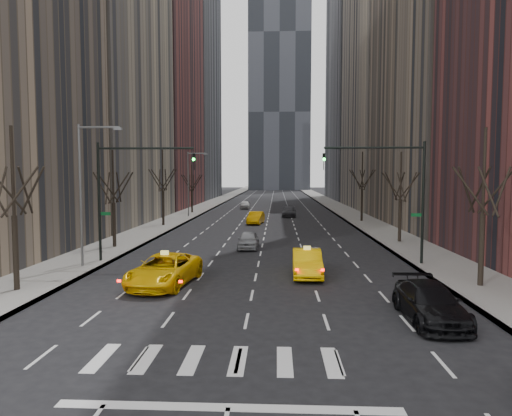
# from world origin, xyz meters

# --- Properties ---
(ground) EXTENTS (400.00, 400.00, 0.00)m
(ground) POSITION_xyz_m (0.00, 0.00, 0.00)
(ground) COLOR black
(ground) RESTS_ON ground
(sidewalk_left) EXTENTS (4.50, 320.00, 0.15)m
(sidewalk_left) POSITION_xyz_m (-12.25, 70.00, 0.07)
(sidewalk_left) COLOR slate
(sidewalk_left) RESTS_ON ground
(sidewalk_right) EXTENTS (4.50, 320.00, 0.15)m
(sidewalk_right) POSITION_xyz_m (12.25, 70.00, 0.07)
(sidewalk_right) COLOR slate
(sidewalk_right) RESTS_ON ground
(bld_left_far) EXTENTS (14.00, 28.00, 44.00)m
(bld_left_far) POSITION_xyz_m (-21.50, 66.00, 22.00)
(bld_left_far) COLOR brown
(bld_left_far) RESTS_ON ground
(bld_left_deep) EXTENTS (14.00, 30.00, 60.00)m
(bld_left_deep) POSITION_xyz_m (-21.50, 96.00, 30.00)
(bld_left_deep) COLOR #5E5E62
(bld_left_deep) RESTS_ON ground
(bld_right_far) EXTENTS (14.00, 28.00, 50.00)m
(bld_right_far) POSITION_xyz_m (21.50, 64.00, 25.00)
(bld_right_far) COLOR gray
(bld_right_far) RESTS_ON ground
(bld_right_deep) EXTENTS (14.00, 30.00, 58.00)m
(bld_right_deep) POSITION_xyz_m (21.50, 95.00, 29.00)
(bld_right_deep) COLOR #5E5E62
(bld_right_deep) RESTS_ON ground
(tower_far) EXTENTS (24.00, 24.00, 120.00)m
(tower_far) POSITION_xyz_m (2.00, 170.00, 60.00)
(tower_far) COLOR black
(tower_far) RESTS_ON ground
(tree_lw_a) EXTENTS (3.36, 3.50, 8.28)m
(tree_lw_a) POSITION_xyz_m (-12.00, 4.00, 3.88)
(tree_lw_a) COLOR black
(tree_lw_a) RESTS_ON ground
(tree_lw_b) EXTENTS (3.36, 3.50, 7.82)m
(tree_lw_b) POSITION_xyz_m (-12.00, 18.00, 3.72)
(tree_lw_b) COLOR black
(tree_lw_b) RESTS_ON ground
(tree_lw_c) EXTENTS (3.36, 3.50, 8.74)m
(tree_lw_c) POSITION_xyz_m (-12.00, 34.00, 4.04)
(tree_lw_c) COLOR black
(tree_lw_c) RESTS_ON ground
(tree_lw_d) EXTENTS (3.36, 3.50, 7.36)m
(tree_lw_d) POSITION_xyz_m (-12.00, 52.00, 3.56)
(tree_lw_d) COLOR black
(tree_lw_d) RESTS_ON ground
(tree_rw_a) EXTENTS (3.36, 3.50, 8.28)m
(tree_rw_a) POSITION_xyz_m (12.00, 6.00, 3.88)
(tree_rw_a) COLOR black
(tree_rw_a) RESTS_ON ground
(tree_rw_b) EXTENTS (3.36, 3.50, 7.82)m
(tree_rw_b) POSITION_xyz_m (12.00, 22.00, 3.72)
(tree_rw_b) COLOR black
(tree_rw_b) RESTS_ON ground
(tree_rw_c) EXTENTS (3.36, 3.50, 8.74)m
(tree_rw_c) POSITION_xyz_m (12.00, 40.00, 4.04)
(tree_rw_c) COLOR black
(tree_rw_c) RESTS_ON ground
(traffic_mast_left) EXTENTS (6.69, 0.39, 8.00)m
(traffic_mast_left) POSITION_xyz_m (-9.11, 12.00, 5.49)
(traffic_mast_left) COLOR black
(traffic_mast_left) RESTS_ON ground
(traffic_mast_right) EXTENTS (6.69, 0.39, 8.00)m
(traffic_mast_right) POSITION_xyz_m (9.11, 12.00, 5.49)
(traffic_mast_right) COLOR black
(traffic_mast_right) RESTS_ON ground
(streetlight_near) EXTENTS (2.83, 0.22, 9.00)m
(streetlight_near) POSITION_xyz_m (-10.84, 10.00, 5.62)
(streetlight_near) COLOR slate
(streetlight_near) RESTS_ON ground
(streetlight_far) EXTENTS (2.83, 0.22, 9.00)m
(streetlight_far) POSITION_xyz_m (-10.84, 45.00, 5.62)
(streetlight_far) COLOR slate
(streetlight_far) RESTS_ON ground
(taxi_suv) EXTENTS (3.53, 6.31, 1.67)m
(taxi_suv) POSITION_xyz_m (-4.85, 5.82, 0.83)
(taxi_suv) COLOR #EEB705
(taxi_suv) RESTS_ON ground
(taxi_sedan) EXTENTS (1.74, 4.80, 1.57)m
(taxi_sedan) POSITION_xyz_m (3.02, 8.46, 0.79)
(taxi_sedan) COLOR #FFC005
(taxi_sedan) RESTS_ON ground
(silver_sedan_ahead) EXTENTS (1.68, 4.04, 1.37)m
(silver_sedan_ahead) POSITION_xyz_m (-1.08, 18.48, 0.68)
(silver_sedan_ahead) COLOR #A0A3A8
(silver_sedan_ahead) RESTS_ON ground
(parked_suv_black) EXTENTS (2.15, 5.21, 1.51)m
(parked_suv_black) POSITION_xyz_m (7.50, 0.36, 0.75)
(parked_suv_black) COLOR black
(parked_suv_black) RESTS_ON ground
(far_taxi) EXTENTS (2.10, 4.70, 1.50)m
(far_taxi) POSITION_xyz_m (-1.34, 36.98, 0.75)
(far_taxi) COLOR #F2A305
(far_taxi) RESTS_ON ground
(far_suv_grey) EXTENTS (2.16, 4.87, 1.39)m
(far_suv_grey) POSITION_xyz_m (2.96, 46.80, 0.70)
(far_suv_grey) COLOR #2C2C30
(far_suv_grey) RESTS_ON ground
(far_car_white) EXTENTS (1.80, 4.17, 1.40)m
(far_car_white) POSITION_xyz_m (-4.42, 61.66, 0.70)
(far_car_white) COLOR silver
(far_car_white) RESTS_ON ground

